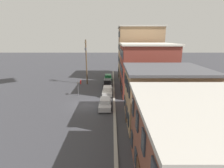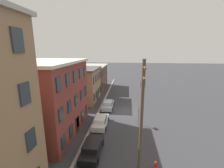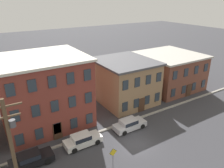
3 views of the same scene
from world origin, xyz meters
The scene contains 11 objects.
ground_plane centered at (0.00, 0.00, 0.00)m, with size 200.00×200.00×0.00m, color #38383D.
kerb_strip centered at (0.00, 4.50, 0.08)m, with size 56.00×0.36×0.16m, color #9E998E.
apartment_midblock centered at (-7.44, 10.67, 4.67)m, with size 11.24×9.86×9.32m.
apartment_far centered at (5.55, 10.50, 3.47)m, with size 8.66×9.52×6.91m.
apartment_annex centered at (15.97, 11.08, 3.22)m, with size 10.72×10.67×6.42m.
car_black centered at (-11.29, 3.13, 0.75)m, with size 4.40×1.92×1.43m.
car_white centered at (-5.40, 3.29, 0.75)m, with size 4.40×1.92×1.43m.
car_silver centered at (1.22, 3.11, 0.75)m, with size 4.40×1.92×1.43m.
caution_sign centered at (-4.53, -2.06, 1.80)m, with size 0.88×0.08×2.71m.
utility_pole centered at (-12.93, -1.59, 5.58)m, with size 2.40×0.44×9.96m.
fire_hydrant centered at (-12.85, -3.06, 0.48)m, with size 0.24×0.34×0.96m.
Camera 2 is at (-24.58, -0.37, 10.64)m, focal length 24.00 mm.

